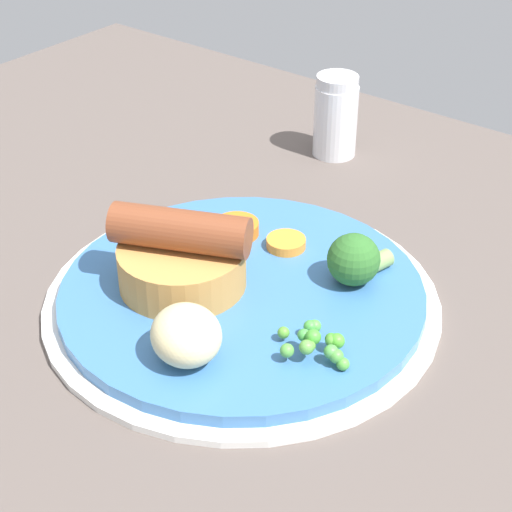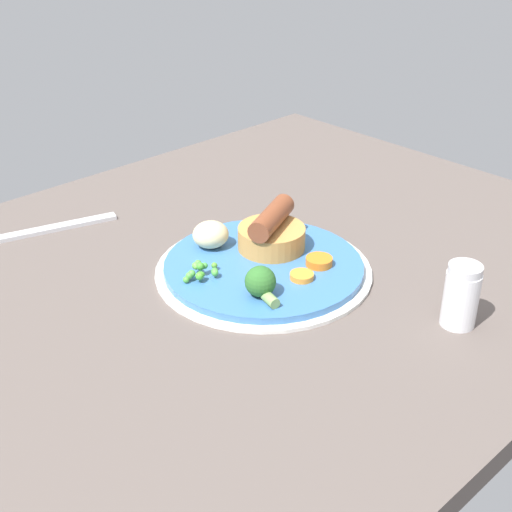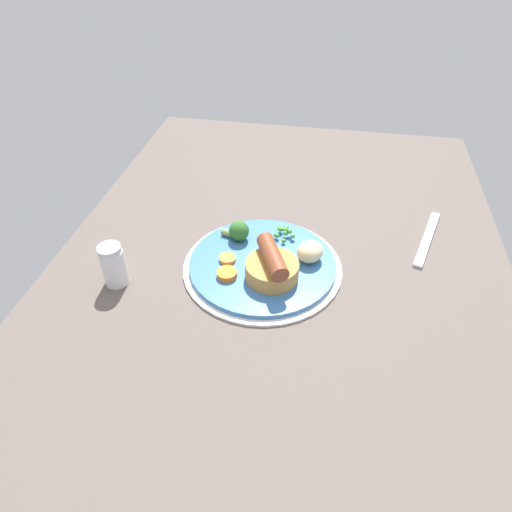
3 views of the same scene
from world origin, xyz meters
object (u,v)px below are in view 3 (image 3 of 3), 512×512
dinner_plate (262,265)px  carrot_slice_2 (228,259)px  carrot_slice_0 (227,274)px  broccoli_floret_near (238,231)px  potato_chunk_0 (310,252)px  sausage_pudding (272,267)px  fork (427,239)px  salt_shaker (113,265)px  pea_pile (284,231)px

dinner_plate → carrot_slice_2: size_ratio=9.39×
carrot_slice_2 → carrot_slice_0: bearing=-168.4°
broccoli_floret_near → potato_chunk_0: (-3.64, -13.29, 0.02)cm
sausage_pudding → broccoli_floret_near: (9.16, 7.57, -0.47)cm
potato_chunk_0 → fork: size_ratio=0.26×
broccoli_floret_near → sausage_pudding: bearing=-36.3°
salt_shaker → potato_chunk_0: bearing=-72.5°
pea_pile → salt_shaker: (-15.96, 26.05, 1.38)cm
carrot_slice_0 → salt_shaker: size_ratio=0.45×
carrot_slice_2 → fork: carrot_slice_2 is taller
carrot_slice_0 → pea_pile: bearing=-31.7°
carrot_slice_0 → carrot_slice_2: (4.02, 0.83, -0.15)cm
dinner_plate → fork: size_ratio=1.53×
dinner_plate → fork: dinner_plate is taller
carrot_slice_2 → salt_shaker: 18.87cm
pea_pile → potato_chunk_0: 8.04cm
broccoli_floret_near → potato_chunk_0: broccoli_floret_near is taller
dinner_plate → salt_shaker: size_ratio=3.64×
pea_pile → potato_chunk_0: bearing=-139.8°
broccoli_floret_near → salt_shaker: (-13.50, 17.92, 0.57)cm
pea_pile → carrot_slice_2: bearing=135.1°
potato_chunk_0 → dinner_plate: bearing=104.3°
fork → salt_shaker: 56.62cm
fork → pea_pile: bearing=117.7°
pea_pile → carrot_slice_0: pea_pile is taller
sausage_pudding → pea_pile: 11.70cm
carrot_slice_2 → salt_shaker: (-7.21, 17.33, 1.97)cm
sausage_pudding → fork: bearing=97.7°
sausage_pudding → carrot_slice_0: size_ratio=2.90×
pea_pile → potato_chunk_0: potato_chunk_0 is taller
pea_pile → carrot_slice_2: pea_pile is taller
pea_pile → fork: bearing=-78.8°
pea_pile → carrot_slice_0: (-12.78, 7.89, -0.44)cm
fork → sausage_pudding: bearing=138.5°
potato_chunk_0 → pea_pile: bearing=40.2°
broccoli_floret_near → carrot_slice_2: size_ratio=1.83×
carrot_slice_0 → fork: size_ratio=0.19×
potato_chunk_0 → fork: bearing=-61.9°
broccoli_floret_near → carrot_slice_0: broccoli_floret_near is taller
potato_chunk_0 → carrot_slice_2: (-2.65, 13.88, -1.42)cm
sausage_pudding → pea_pile: (11.62, -0.56, -1.27)cm
pea_pile → potato_chunk_0: size_ratio=1.11×
sausage_pudding → potato_chunk_0: (5.51, -5.72, -0.44)cm
potato_chunk_0 → fork: potato_chunk_0 is taller
broccoli_floret_near → carrot_slice_0: size_ratio=1.59×
potato_chunk_0 → sausage_pudding: bearing=133.9°
sausage_pudding → salt_shaker: (-4.34, 25.49, 0.11)cm
carrot_slice_0 → salt_shaker: salt_shaker is taller
broccoli_floret_near → carrot_slice_2: bearing=-81.2°
broccoli_floret_near → carrot_slice_2: 6.47cm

